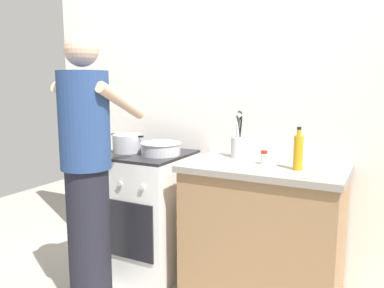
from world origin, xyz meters
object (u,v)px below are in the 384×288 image
at_px(person, 87,175).
at_px(utensil_crock, 238,143).
at_px(mixing_bowl, 161,148).
at_px(oil_bottle, 298,152).
at_px(stove_range, 146,212).
at_px(spice_bottle, 264,158).
at_px(pot, 127,143).

bearing_deg(person, utensil_crock, 47.03).
relative_size(mixing_bowl, oil_bottle, 1.15).
relative_size(stove_range, mixing_bowl, 3.06).
relative_size(stove_range, utensil_crock, 2.78).
distance_m(utensil_crock, person, 1.02).
bearing_deg(spice_bottle, mixing_bowl, -178.14).
height_order(utensil_crock, spice_bottle, utensil_crock).
bearing_deg(mixing_bowl, utensil_crock, 17.55).
relative_size(pot, spice_bottle, 3.23).
distance_m(pot, mixing_bowl, 0.28).
bearing_deg(stove_range, pot, -168.44).
xyz_separation_m(utensil_crock, spice_bottle, (0.23, -0.14, -0.06)).
relative_size(pot, person, 0.17).
xyz_separation_m(pot, utensil_crock, (0.80, 0.18, 0.03)).
relative_size(utensil_crock, oil_bottle, 1.27).
bearing_deg(oil_bottle, person, -154.69).
height_order(stove_range, pot, pot).
bearing_deg(stove_range, mixing_bowl, -3.91).
bearing_deg(oil_bottle, stove_range, 177.64).
bearing_deg(spice_bottle, utensil_crock, 148.17).
height_order(stove_range, person, person).
bearing_deg(mixing_bowl, spice_bottle, 1.86).
bearing_deg(mixing_bowl, oil_bottle, -2.14).
xyz_separation_m(mixing_bowl, person, (-0.17, -0.58, -0.09)).
height_order(mixing_bowl, person, person).
bearing_deg(pot, oil_bottle, -0.79).
distance_m(mixing_bowl, oil_bottle, 0.98).
xyz_separation_m(stove_range, spice_bottle, (0.89, 0.01, 0.49)).
bearing_deg(utensil_crock, pot, -167.06).
relative_size(stove_range, spice_bottle, 10.36).
bearing_deg(spice_bottle, stove_range, -179.05).
relative_size(pot, utensil_crock, 0.87).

